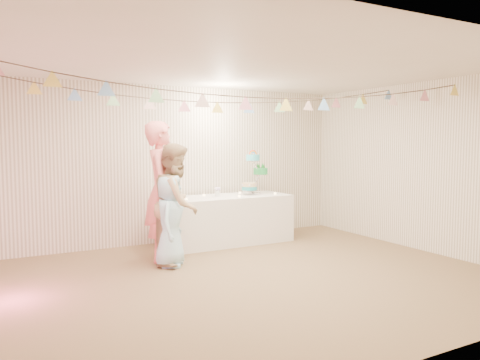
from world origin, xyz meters
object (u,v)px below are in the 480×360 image
table (228,219)px  person_child (170,220)px  person_adult_a (162,191)px  cake_stand (255,176)px  person_adult_b (176,204)px

table → person_child: bearing=-145.7°
person_adult_a → person_child: (-0.02, -0.36, -0.36)m
table → person_child: size_ratio=1.68×
cake_stand → person_adult_b: size_ratio=0.42×
person_adult_a → person_child: 0.51m
person_adult_a → table: bearing=-41.5°
person_adult_a → person_adult_b: 0.32m
table → person_adult_b: 1.53m
cake_stand → person_adult_b: bearing=-153.8°
person_adult_a → person_child: person_adult_a is taller
cake_stand → person_child: 2.19m
cake_stand → person_adult_a: 1.98m
cake_stand → table: bearing=-174.8°
table → person_adult_a: bearing=-157.0°
person_adult_b → person_child: size_ratio=1.34×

